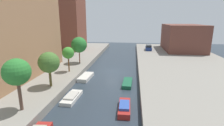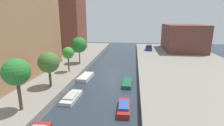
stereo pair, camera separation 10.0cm
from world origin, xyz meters
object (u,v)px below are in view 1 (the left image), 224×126
object	(u,v)px
street_tree_3	(79,45)
street_tree_1	(49,63)
apartment_tower_far	(65,11)
moored_boat_right_1	(124,107)
street_tree_0	(17,72)
moored_boat_right_2	(127,83)
moored_boat_left_2	(86,77)
street_tree_2	(68,53)
parked_car	(149,48)
low_block_right	(183,37)
moored_boat_left_1	(72,97)

from	to	relation	value
street_tree_3	street_tree_1	bearing A→B (deg)	-90.00
apartment_tower_far	moored_boat_right_1	bearing A→B (deg)	-59.52
street_tree_0	moored_boat_right_2	distance (m)	15.54
moored_boat_right_1	street_tree_0	bearing A→B (deg)	-164.51
moored_boat_left_2	street_tree_3	bearing A→B (deg)	114.65
street_tree_2	parked_car	bearing A→B (deg)	56.61
street_tree_0	moored_boat_right_2	xyz separation A→B (m)	(10.24, 10.72, -4.67)
street_tree_0	street_tree_3	xyz separation A→B (m)	(0.00, 19.42, -0.20)
apartment_tower_far	low_block_right	distance (m)	34.92
parked_car	moored_boat_right_2	xyz separation A→B (m)	(-5.16, -25.91, -1.36)
apartment_tower_far	parked_car	world-z (taller)	apartment_tower_far
apartment_tower_far	street_tree_3	size ratio (longest dim) A/B	4.18
apartment_tower_far	street_tree_1	xyz separation A→B (m)	(8.96, -29.01, -7.85)
low_block_right	street_tree_3	bearing A→B (deg)	-143.33
street_tree_0	moored_boat_right_2	size ratio (longest dim) A/B	1.28
street_tree_1	street_tree_2	bearing A→B (deg)	90.00
street_tree_0	street_tree_1	xyz separation A→B (m)	(0.00, 6.38, -0.63)
low_block_right	street_tree_1	world-z (taller)	low_block_right
street_tree_2	apartment_tower_far	bearing A→B (deg)	112.05
street_tree_3	moored_boat_right_2	xyz separation A→B (m)	(10.24, -8.70, -4.47)
street_tree_1	apartment_tower_far	bearing A→B (deg)	107.17
street_tree_0	street_tree_2	distance (m)	13.29
street_tree_3	parked_car	distance (m)	23.31
street_tree_0	moored_boat_left_1	bearing A→B (deg)	54.52
low_block_right	street_tree_3	xyz separation A→B (m)	(-25.04, -18.65, 0.10)
apartment_tower_far	moored_boat_left_2	distance (m)	28.34
moored_boat_left_1	street_tree_0	bearing A→B (deg)	-125.48
moored_boat_right_2	low_block_right	bearing A→B (deg)	61.58
apartment_tower_far	parked_car	bearing A→B (deg)	2.91
moored_boat_left_1	moored_boat_left_2	bearing A→B (deg)	92.49
apartment_tower_far	parked_car	xyz separation A→B (m)	(24.36, 1.24, -10.53)
street_tree_1	street_tree_3	size ratio (longest dim) A/B	0.89
moored_boat_left_2	moored_boat_right_1	bearing A→B (deg)	-54.15
street_tree_0	street_tree_1	bearing A→B (deg)	90.00
low_block_right	moored_boat_right_1	world-z (taller)	low_block_right
street_tree_0	moored_boat_left_2	size ratio (longest dim) A/B	1.22
apartment_tower_far	street_tree_1	bearing A→B (deg)	-72.83
apartment_tower_far	moored_boat_left_1	size ratio (longest dim) A/B	5.38
apartment_tower_far	street_tree_2	size ratio (longest dim) A/B	5.20
low_block_right	moored_boat_left_2	world-z (taller)	low_block_right
street_tree_3	parked_car	xyz separation A→B (m)	(15.40, 17.22, -3.11)
parked_car	moored_boat_left_2	size ratio (longest dim) A/B	0.97
apartment_tower_far	moored_boat_left_1	world-z (taller)	apartment_tower_far
low_block_right	street_tree_2	bearing A→B (deg)	-135.29
apartment_tower_far	street_tree_1	distance (m)	31.36
low_block_right	moored_boat_right_1	xyz separation A→B (m)	(-14.84, -35.23, -4.25)
low_block_right	moored_boat_right_1	size ratio (longest dim) A/B	3.83
street_tree_1	moored_boat_right_2	distance (m)	11.83
apartment_tower_far	street_tree_2	bearing A→B (deg)	-67.95
moored_boat_left_1	moored_boat_left_2	distance (m)	7.83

